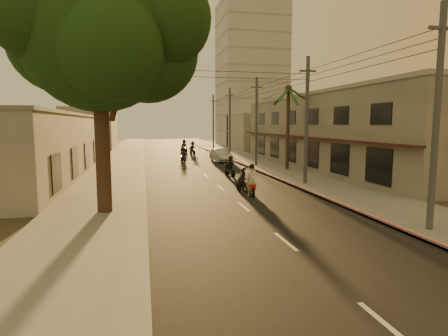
{
  "coord_description": "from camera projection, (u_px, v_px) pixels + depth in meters",
  "views": [
    {
      "loc": [
        -5.08,
        -16.7,
        4.38
      ],
      "look_at": [
        0.04,
        7.06,
        1.48
      ],
      "focal_mm": 30.0,
      "sensor_mm": 36.0,
      "label": 1
    }
  ],
  "objects": [
    {
      "name": "ground",
      "position": [
        254.0,
        216.0,
        17.8
      ],
      "size": [
        160.0,
        160.0,
        0.0
      ],
      "primitive_type": "plane",
      "color": "#383023",
      "rests_on": "ground"
    },
    {
      "name": "road",
      "position": [
        196.0,
        168.0,
        37.21
      ],
      "size": [
        10.0,
        140.0,
        0.02
      ],
      "primitive_type": "cube",
      "color": "black",
      "rests_on": "ground"
    },
    {
      "name": "sidewalk_right",
      "position": [
        268.0,
        165.0,
        38.77
      ],
      "size": [
        5.0,
        140.0,
        0.12
      ],
      "primitive_type": "cube",
      "color": "slate",
      "rests_on": "ground"
    },
    {
      "name": "sidewalk_left",
      "position": [
        118.0,
        169.0,
        35.63
      ],
      "size": [
        5.0,
        140.0,
        0.12
      ],
      "primitive_type": "cube",
      "color": "slate",
      "rests_on": "ground"
    },
    {
      "name": "curb_stripe",
      "position": [
        261.0,
        172.0,
        33.41
      ],
      "size": [
        0.2,
        60.0,
        0.2
      ],
      "primitive_type": "cube",
      "color": "#B5131E",
      "rests_on": "ground"
    },
    {
      "name": "shophouse_row",
      "position": [
        336.0,
        131.0,
        37.75
      ],
      "size": [
        8.8,
        34.2,
        7.3
      ],
      "color": "gray",
      "rests_on": "ground"
    },
    {
      "name": "left_building",
      "position": [
        23.0,
        147.0,
        28.15
      ],
      "size": [
        8.2,
        24.2,
        5.2
      ],
      "color": "#A7A097",
      "rests_on": "ground"
    },
    {
      "name": "distant_tower",
      "position": [
        251.0,
        74.0,
        73.84
      ],
      "size": [
        12.1,
        12.1,
        28.0
      ],
      "color": "#B7B5B2",
      "rests_on": "ground"
    },
    {
      "name": "broadleaf_tree",
      "position": [
        107.0,
        35.0,
        17.49
      ],
      "size": [
        9.6,
        8.7,
        12.1
      ],
      "color": "black",
      "rests_on": "ground"
    },
    {
      "name": "palm_tree",
      "position": [
        288.0,
        93.0,
        34.15
      ],
      "size": [
        5.0,
        5.0,
        8.2
      ],
      "color": "black",
      "rests_on": "ground"
    },
    {
      "name": "utility_poles",
      "position": [
        257.0,
        102.0,
        37.73
      ],
      "size": [
        1.2,
        48.26,
        9.0
      ],
      "color": "#38383A",
      "rests_on": "ground"
    },
    {
      "name": "filler_right",
      "position": [
        257.0,
        132.0,
        64.05
      ],
      "size": [
        8.0,
        14.0,
        6.0
      ],
      "primitive_type": "cube",
      "color": "#A7A097",
      "rests_on": "ground"
    },
    {
      "name": "filler_left_near",
      "position": [
        72.0,
        141.0,
        47.61
      ],
      "size": [
        8.0,
        14.0,
        4.4
      ],
      "primitive_type": "cube",
      "color": "#A7A097",
      "rests_on": "ground"
    },
    {
      "name": "filler_left_far",
      "position": [
        91.0,
        129.0,
        64.93
      ],
      "size": [
        8.0,
        14.0,
        7.0
      ],
      "primitive_type": "cube",
      "color": "#A7A097",
      "rests_on": "ground"
    },
    {
      "name": "scooter_red",
      "position": [
        252.0,
        182.0,
        22.69
      ],
      "size": [
        0.85,
        2.0,
        1.97
      ],
      "rotation": [
        0.0,
        0.0,
        -0.12
      ],
      "color": "black",
      "rests_on": "ground"
    },
    {
      "name": "scooter_mid_a",
      "position": [
        244.0,
        181.0,
        23.92
      ],
      "size": [
        1.07,
        1.58,
        1.6
      ],
      "rotation": [
        0.0,
        0.0,
        0.3
      ],
      "color": "black",
      "rests_on": "ground"
    },
    {
      "name": "scooter_mid_b",
      "position": [
        230.0,
        167.0,
        30.72
      ],
      "size": [
        1.15,
        1.73,
        1.73
      ],
      "rotation": [
        0.0,
        0.0,
        0.25
      ],
      "color": "black",
      "rests_on": "ground"
    },
    {
      "name": "scooter_far_a",
      "position": [
        183.0,
        155.0,
        43.03
      ],
      "size": [
        1.11,
        1.66,
        1.7
      ],
      "rotation": [
        0.0,
        0.0,
        -0.35
      ],
      "color": "black",
      "rests_on": "ground"
    },
    {
      "name": "scooter_far_b",
      "position": [
        193.0,
        149.0,
        52.08
      ],
      "size": [
        1.49,
        1.95,
        1.95
      ],
      "rotation": [
        0.0,
        0.0,
        0.23
      ],
      "color": "black",
      "rests_on": "ground"
    },
    {
      "name": "parked_car",
      "position": [
        221.0,
        155.0,
        42.73
      ],
      "size": [
        2.25,
        4.85,
        1.52
      ],
      "primitive_type": "imported",
      "rotation": [
        0.0,
        0.0,
        0.07
      ],
      "color": "#A2A4AA",
      "rests_on": "ground"
    },
    {
      "name": "scooter_far_c",
      "position": [
        184.0,
        146.0,
        56.72
      ],
      "size": [
        1.33,
        1.92,
        1.99
      ],
      "rotation": [
        0.0,
        0.0,
        0.38
      ],
      "color": "black",
      "rests_on": "ground"
    }
  ]
}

